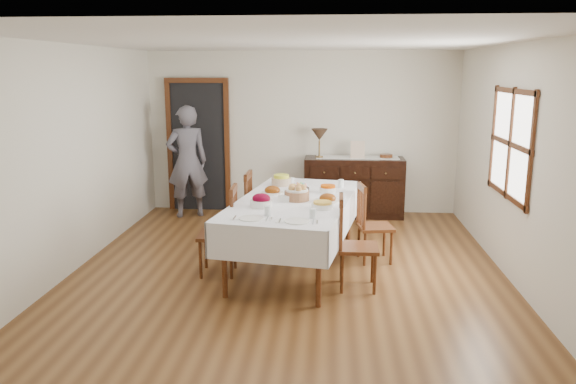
# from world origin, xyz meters

# --- Properties ---
(ground) EXTENTS (6.00, 6.00, 0.00)m
(ground) POSITION_xyz_m (0.00, 0.00, 0.00)
(ground) COLOR brown
(room_shell) EXTENTS (5.02, 6.02, 2.65)m
(room_shell) POSITION_xyz_m (-0.15, 0.42, 1.64)
(room_shell) COLOR white
(room_shell) RESTS_ON ground
(dining_table) EXTENTS (1.64, 2.62, 0.84)m
(dining_table) POSITION_xyz_m (0.07, 0.23, 0.74)
(dining_table) COLOR white
(dining_table) RESTS_ON ground
(chair_left_near) EXTENTS (0.45, 0.45, 1.03)m
(chair_left_near) POSITION_xyz_m (-0.74, -0.03, 0.52)
(chair_left_near) COLOR #4F2712
(chair_left_near) RESTS_ON ground
(chair_left_far) EXTENTS (0.45, 0.45, 1.05)m
(chair_left_far) POSITION_xyz_m (-0.70, 0.78, 0.53)
(chair_left_far) COLOR #4F2712
(chair_left_far) RESTS_ON ground
(chair_right_near) EXTENTS (0.42, 0.42, 1.01)m
(chair_right_near) POSITION_xyz_m (0.73, -0.35, 0.51)
(chair_right_near) COLOR #4F2712
(chair_right_near) RESTS_ON ground
(chair_right_far) EXTENTS (0.46, 0.46, 0.97)m
(chair_right_far) POSITION_xyz_m (0.98, 0.54, 0.49)
(chair_right_far) COLOR #4F2712
(chair_right_far) RESTS_ON ground
(sideboard) EXTENTS (1.57, 0.57, 0.94)m
(sideboard) POSITION_xyz_m (0.85, 2.72, 0.47)
(sideboard) COLOR black
(sideboard) RESTS_ON ground
(person) EXTENTS (0.69, 0.58, 1.89)m
(person) POSITION_xyz_m (-1.78, 2.50, 0.94)
(person) COLOR #5A5764
(person) RESTS_ON ground
(bread_basket) EXTENTS (0.29, 0.29, 0.19)m
(bread_basket) POSITION_xyz_m (0.10, 0.17, 0.92)
(bread_basket) COLOR brown
(bread_basket) RESTS_ON dining_table
(egg_basket) EXTENTS (0.23, 0.23, 0.11)m
(egg_basket) POSITION_xyz_m (0.10, 0.62, 0.88)
(egg_basket) COLOR black
(egg_basket) RESTS_ON dining_table
(ham_platter_a) EXTENTS (0.27, 0.27, 0.11)m
(ham_platter_a) POSITION_xyz_m (-0.22, 0.50, 0.87)
(ham_platter_a) COLOR white
(ham_platter_a) RESTS_ON dining_table
(ham_platter_b) EXTENTS (0.32, 0.32, 0.11)m
(ham_platter_b) POSITION_xyz_m (0.45, 0.13, 0.87)
(ham_platter_b) COLOR white
(ham_platter_b) RESTS_ON dining_table
(beet_bowl) EXTENTS (0.25, 0.25, 0.15)m
(beet_bowl) POSITION_xyz_m (-0.27, -0.17, 0.90)
(beet_bowl) COLOR white
(beet_bowl) RESTS_ON dining_table
(carrot_bowl) EXTENTS (0.20, 0.20, 0.10)m
(carrot_bowl) POSITION_xyz_m (0.45, 0.60, 0.89)
(carrot_bowl) COLOR white
(carrot_bowl) RESTS_ON dining_table
(pineapple_bowl) EXTENTS (0.26, 0.26, 0.14)m
(pineapple_bowl) POSITION_xyz_m (-0.16, 1.01, 0.90)
(pineapple_bowl) COLOR tan
(pineapple_bowl) RESTS_ON dining_table
(casserole_dish) EXTENTS (0.24, 0.24, 0.08)m
(casserole_dish) POSITION_xyz_m (0.40, -0.19, 0.88)
(casserole_dish) COLOR white
(casserole_dish) RESTS_ON dining_table
(butter_dish) EXTENTS (0.15, 0.11, 0.07)m
(butter_dish) POSITION_xyz_m (-0.04, 0.10, 0.87)
(butter_dish) COLOR white
(butter_dish) RESTS_ON dining_table
(setting_left) EXTENTS (0.44, 0.31, 0.10)m
(setting_left) POSITION_xyz_m (-0.27, -0.64, 0.86)
(setting_left) COLOR white
(setting_left) RESTS_ON dining_table
(setting_right) EXTENTS (0.44, 0.31, 0.10)m
(setting_right) POSITION_xyz_m (0.20, -0.71, 0.86)
(setting_right) COLOR white
(setting_right) RESTS_ON dining_table
(glass_far_a) EXTENTS (0.07, 0.07, 0.09)m
(glass_far_a) POSITION_xyz_m (-0.02, 1.03, 0.89)
(glass_far_a) COLOR white
(glass_far_a) RESTS_ON dining_table
(glass_far_b) EXTENTS (0.07, 0.07, 0.10)m
(glass_far_b) POSITION_xyz_m (0.61, 0.91, 0.89)
(glass_far_b) COLOR white
(glass_far_b) RESTS_ON dining_table
(runner) EXTENTS (1.30, 0.35, 0.01)m
(runner) POSITION_xyz_m (0.90, 2.76, 0.94)
(runner) COLOR white
(runner) RESTS_ON sideboard
(table_lamp) EXTENTS (0.26, 0.26, 0.46)m
(table_lamp) POSITION_xyz_m (0.29, 2.68, 1.29)
(table_lamp) COLOR brown
(table_lamp) RESTS_ON sideboard
(picture_frame) EXTENTS (0.22, 0.08, 0.28)m
(picture_frame) POSITION_xyz_m (0.89, 2.63, 1.08)
(picture_frame) COLOR beige
(picture_frame) RESTS_ON sideboard
(deco_bowl) EXTENTS (0.20, 0.20, 0.06)m
(deco_bowl) POSITION_xyz_m (1.35, 2.75, 0.97)
(deco_bowl) COLOR #4F2712
(deco_bowl) RESTS_ON sideboard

